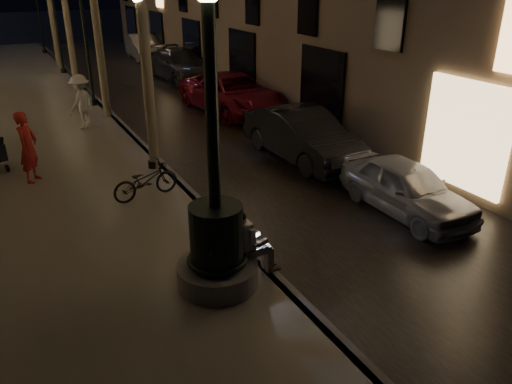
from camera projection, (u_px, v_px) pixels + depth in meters
ground at (108, 114)px, 19.71m from camera, size 120.00×120.00×0.00m
cobble_lane at (180, 105)px, 20.99m from camera, size 6.00×45.00×0.02m
curb_strip at (108, 112)px, 19.67m from camera, size 0.25×45.00×0.20m
fountain_lamppost at (216, 233)px, 8.29m from camera, size 1.40×1.40×5.21m
seated_man_laptop at (249, 241)px, 8.69m from camera, size 0.91×0.31×1.28m
lamp_curb_a at (144, 56)px, 12.62m from camera, size 0.36×0.36×4.81m
lamp_curb_b at (84, 27)px, 19.08m from camera, size 0.36×0.36×4.81m
lamp_curb_c at (54, 13)px, 25.54m from camera, size 0.36×0.36×4.81m
lamp_curb_d at (37, 4)px, 32.00m from camera, size 0.36×0.36×4.81m
car_front at (407, 188)px, 11.51m from camera, size 1.50×3.64×1.23m
car_second at (303, 135)px, 14.72m from camera, size 1.70×4.59×1.50m
car_third at (233, 93)px, 19.78m from camera, size 2.94×5.57×1.49m
car_rear at (181, 65)px, 25.64m from camera, size 2.47×5.43×1.54m
car_fifth at (144, 47)px, 31.85m from camera, size 1.94×4.71×1.52m
pedestrian_red at (28, 147)px, 12.60m from camera, size 0.72×0.80×1.84m
pedestrian_white at (81, 102)px, 16.97m from camera, size 1.33×1.31×1.83m
bicycle at (145, 181)px, 11.85m from camera, size 1.70×0.82×0.86m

